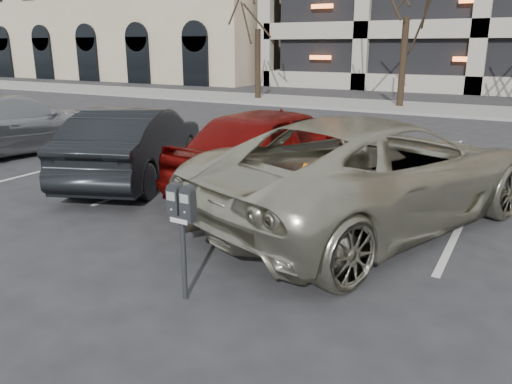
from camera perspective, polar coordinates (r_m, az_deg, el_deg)
ground at (r=6.87m, az=8.67°, el=-6.19°), size 140.00×140.00×0.00m
sidewalk at (r=22.22m, az=23.66°, el=8.44°), size 80.00×4.00×0.12m
stall_lines at (r=9.37m, az=5.67°, el=0.15°), size 16.90×5.20×0.00m
parking_meter at (r=5.16m, az=-8.49°, el=-2.50°), size 0.32×0.13×1.25m
suv_silver at (r=7.67m, az=13.26°, el=2.37°), size 4.62×6.44×1.63m
car_red at (r=9.31m, az=2.13°, el=5.14°), size 2.32×4.85×1.60m
car_dark at (r=10.27m, az=-13.63°, el=5.36°), size 3.05×4.69×1.46m
car_silver at (r=13.95m, az=-25.85°, el=7.02°), size 2.86×5.32×1.47m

